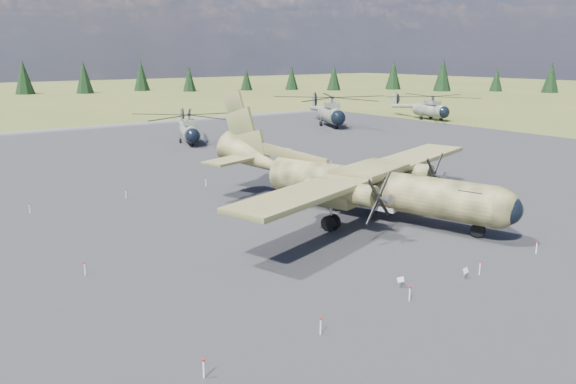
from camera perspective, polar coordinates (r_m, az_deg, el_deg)
ground at (r=42.13m, az=2.07°, el=-3.43°), size 500.00×500.00×0.00m
apron at (r=50.03m, az=-5.07°, el=-0.68°), size 120.00×120.00×0.04m
transport_plane at (r=44.58m, az=7.06°, el=1.26°), size 29.95×26.73×10.00m
helicopter_near at (r=81.27m, az=-10.02°, el=6.97°), size 21.66×21.66×4.31m
helicopter_mid at (r=99.70m, az=4.42°, el=8.78°), size 27.49×27.49×5.30m
helicopter_far at (r=113.70m, az=14.29°, el=8.78°), size 20.16×22.39×4.64m
info_placard_left at (r=31.75m, az=11.34°, el=-8.83°), size 0.42×0.23×0.62m
info_placard_right at (r=33.86m, az=17.58°, el=-7.73°), size 0.43×0.23×0.64m
barrier_fence at (r=41.65m, az=1.64°, el=-2.90°), size 33.12×29.62×0.85m
treeline at (r=51.49m, az=3.69°, el=5.19°), size 336.77×333.01×10.99m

